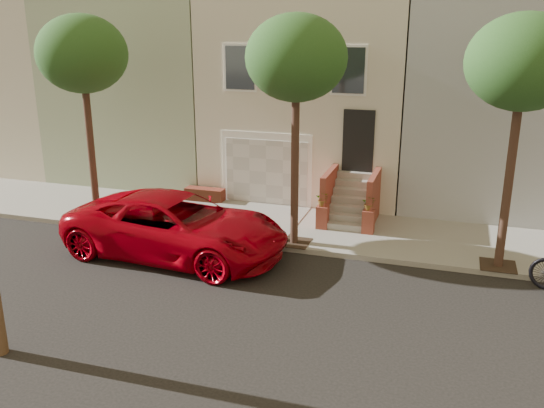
% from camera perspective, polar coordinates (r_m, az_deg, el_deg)
% --- Properties ---
extents(ground, '(90.00, 90.00, 0.00)m').
position_cam_1_polar(ground, '(13.70, -6.38, -9.55)').
color(ground, black).
rests_on(ground, ground).
extents(sidewalk, '(40.00, 3.70, 0.15)m').
position_cam_1_polar(sidewalk, '(18.28, 0.36, -2.09)').
color(sidewalk, gray).
rests_on(sidewalk, ground).
extents(house_row, '(33.10, 11.70, 7.00)m').
position_cam_1_polar(house_row, '(23.01, 4.77, 11.06)').
color(house_row, beige).
rests_on(house_row, sidewalk).
extents(tree_left, '(2.70, 2.57, 6.30)m').
position_cam_1_polar(tree_left, '(18.39, -18.15, 13.71)').
color(tree_left, '#2D2116').
rests_on(tree_left, sidewalk).
extents(tree_mid, '(2.70, 2.57, 6.30)m').
position_cam_1_polar(tree_mid, '(15.58, 2.39, 13.99)').
color(tree_mid, '#2D2116').
rests_on(tree_mid, sidewalk).
extents(tree_right, '(2.70, 2.57, 6.30)m').
position_cam_1_polar(tree_right, '(15.10, 23.48, 12.50)').
color(tree_right, '#2D2116').
rests_on(tree_right, sidewalk).
extents(pickup_truck, '(6.37, 3.30, 1.72)m').
position_cam_1_polar(pickup_truck, '(16.09, -9.37, -2.16)').
color(pickup_truck, '#9C000C').
rests_on(pickup_truck, ground).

